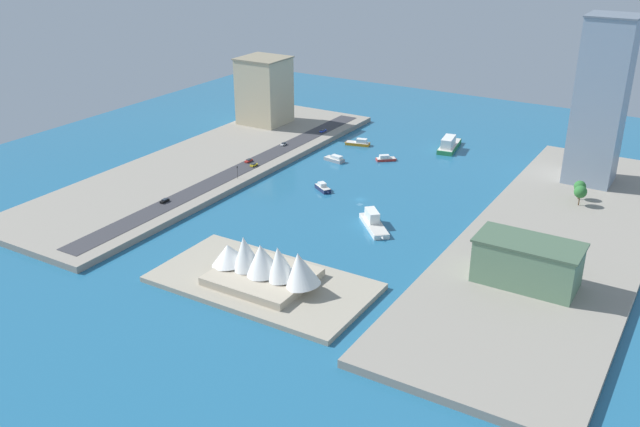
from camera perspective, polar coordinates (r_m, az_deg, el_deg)
The scene contains 22 objects.
ground_plane at distance 330.03m, azimuth 3.30°, elevation 1.14°, with size 440.00×440.00×0.00m, color #23668E.
quay_west at distance 301.80m, azimuth 18.81°, elevation -2.10°, with size 70.00×240.00×2.90m, color gray.
quay_east at distance 377.84m, azimuth -9.05°, elevation 4.08°, with size 70.00×240.00×2.90m, color gray.
peninsula_point at distance 256.20m, azimuth -4.70°, elevation -5.66°, with size 80.53×42.85×2.00m, color #A89E89.
road_strip at distance 364.00m, azimuth -6.35°, elevation 3.73°, with size 11.48×228.00×0.15m, color #38383D.
ferry_green_doubledeck at distance 405.92m, azimuth 10.51°, elevation 5.58°, with size 12.89×29.53×7.90m.
tugboat_red at distance 383.11m, azimuth 5.39°, elevation 4.51°, with size 10.77×10.02×3.20m.
water_taxi_orange at distance 407.57m, azimuth 3.18°, elevation 5.80°, with size 15.36×8.06×4.01m.
ferry_white_commuter at distance 301.09m, azimuth 4.40°, elevation -0.71°, with size 21.57×22.42×6.79m.
yacht_sleek_gray at distance 380.19m, azimuth 1.21°, elevation 4.49°, with size 12.96×6.44×3.58m.
patrol_launch_navy at distance 339.80m, azimuth 0.24°, elevation 2.12°, with size 11.52×8.95×3.81m.
terminal_long_green at distance 257.98m, azimuth 16.59°, elevation -3.86°, with size 36.89×18.83×16.57m.
office_block_beige at distance 438.46m, azimuth -4.58°, elevation 10.01°, with size 27.94×26.89×40.71m.
tower_tall_glass at distance 358.57m, azimuth 22.00°, elevation 8.51°, with size 23.01×23.34×79.83m.
pickup_red at distance 372.23m, azimuth -5.86°, elevation 4.34°, with size 2.02×5.04×1.50m.
van_white at distance 397.76m, azimuth -2.99°, elevation 5.70°, with size 1.80×4.66×1.53m.
taxi_yellow_cab at distance 365.59m, azimuth -5.45°, elevation 4.00°, with size 2.19×4.43×1.61m.
hatchback_blue at distance 422.03m, azimuth 0.24°, elevation 6.80°, with size 2.01×5.22×1.46m.
suv_black at distance 326.32m, azimuth -12.60°, elevation 1.04°, with size 2.12×4.91×1.55m.
traffic_light_waterfront at distance 348.32m, azimuth -6.78°, elevation 3.52°, with size 0.36×0.36×6.50m.
opera_landmark at distance 252.05m, azimuth -4.57°, elevation -4.21°, with size 46.30×29.56×16.21m.
park_tree_cluster at distance 338.02m, azimuth 20.52°, elevation 1.86°, with size 7.40×13.12×9.37m.
Camera 1 is at (-141.24, 270.35, 126.02)m, focal length 39.11 mm.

